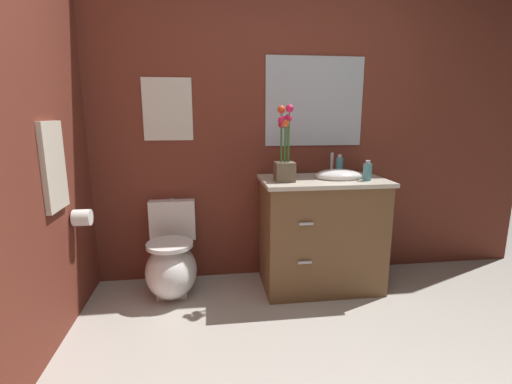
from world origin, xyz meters
TOP-DOWN VIEW (x-y plane):
  - wall_back at (0.20, 1.66)m, footprint 4.26×0.05m
  - toilet at (-0.75, 1.37)m, footprint 0.38×0.59m
  - vanity_cabinet at (0.41, 1.34)m, footprint 0.94×0.56m
  - flower_vase at (0.09, 1.28)m, footprint 0.14×0.14m
  - soap_bottle at (0.70, 1.23)m, footprint 0.06×0.06m
  - lotion_bottle at (0.57, 1.45)m, footprint 0.06×0.06m
  - wall_poster at (-0.75, 1.63)m, footprint 0.37×0.01m
  - wall_mirror at (0.40, 1.63)m, footprint 0.80×0.01m
  - hanging_towel at (-1.35, 0.95)m, footprint 0.03×0.28m
  - toilet_paper_roll at (-1.30, 1.17)m, footprint 0.11×0.11m

SIDE VIEW (x-z plane):
  - toilet at x=-0.75m, z-range -0.10..0.59m
  - vanity_cabinet at x=0.41m, z-range -0.08..0.97m
  - toilet_paper_roll at x=-1.30m, z-range 0.62..0.74m
  - soap_bottle at x=0.70m, z-range 0.87..1.01m
  - lotion_bottle at x=0.57m, z-range 0.86..1.03m
  - hanging_towel at x=-1.35m, z-range 0.80..1.32m
  - flower_vase at x=0.09m, z-range 0.79..1.34m
  - wall_back at x=0.20m, z-range 0.00..2.50m
  - wall_poster at x=-0.75m, z-range 1.15..1.62m
  - wall_mirror at x=0.40m, z-range 1.10..1.80m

